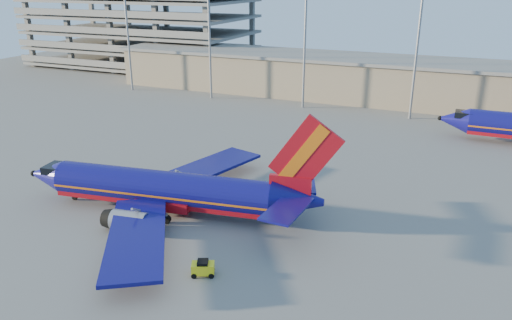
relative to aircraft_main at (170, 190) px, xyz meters
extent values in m
plane|color=slate|center=(3.28, 3.07, -2.53)|extent=(220.00, 220.00, 0.00)
cube|color=gray|center=(13.28, 61.07, 1.47)|extent=(120.00, 15.00, 8.00)
cube|color=slate|center=(13.28, 61.07, 5.67)|extent=(122.00, 16.00, 0.60)
cube|color=slate|center=(-58.72, 77.07, -1.53)|extent=(60.00, 30.00, 0.70)
cube|color=slate|center=(-58.72, 77.07, 2.67)|extent=(60.00, 30.00, 0.70)
cube|color=slate|center=(-58.72, 77.07, 6.87)|extent=(60.00, 30.00, 0.70)
cube|color=slate|center=(-58.72, 77.07, 11.07)|extent=(60.00, 30.00, 0.70)
cube|color=slate|center=(-58.72, 77.07, 15.27)|extent=(60.00, 30.00, 0.70)
cube|color=slate|center=(-58.72, 90.07, 7.97)|extent=(1.20, 1.20, 21.00)
cylinder|color=gray|center=(-41.72, 49.07, 11.47)|extent=(0.44, 0.44, 28.00)
cylinder|color=gray|center=(-21.72, 49.07, 11.47)|extent=(0.44, 0.44, 28.00)
cylinder|color=gray|center=(-1.72, 49.07, 11.47)|extent=(0.44, 0.44, 28.00)
cylinder|color=gray|center=(18.28, 49.07, 11.47)|extent=(0.44, 0.44, 28.00)
cylinder|color=navy|center=(-0.83, -0.13, 0.16)|extent=(24.16, 7.23, 3.68)
cube|color=#A60D17|center=(-0.83, -0.13, -0.79)|extent=(24.06, 6.54, 1.29)
cube|color=orange|center=(-0.83, -0.13, -0.09)|extent=(24.17, 7.27, 0.22)
cone|color=navy|center=(-14.70, -2.23, 0.16)|extent=(4.68, 4.27, 3.68)
cube|color=black|center=(-13.42, -2.04, 1.11)|extent=(2.75, 2.92, 0.80)
cone|color=navy|center=(13.53, 2.06, 0.51)|extent=(5.67, 4.42, 3.68)
cube|color=#A60D17|center=(12.75, 1.94, 1.85)|extent=(4.21, 1.17, 2.19)
cube|color=#A60D17|center=(14.12, 2.15, 5.33)|extent=(7.27, 1.41, 7.94)
cube|color=orange|center=(13.93, 2.12, 5.33)|extent=(4.87, 1.14, 6.23)
cube|color=navy|center=(12.63, 5.34, 1.06)|extent=(5.04, 7.01, 0.22)
cube|color=navy|center=(13.65, -1.35, 1.06)|extent=(3.35, 6.53, 0.22)
cube|color=navy|center=(-0.67, 8.76, -0.74)|extent=(8.88, 16.19, 0.35)
cube|color=navy|center=(1.96, -8.56, -0.74)|extent=(12.51, 15.67, 0.35)
cube|color=#A60D17|center=(-0.34, -0.05, -1.18)|extent=(6.49, 4.73, 1.00)
cylinder|color=gray|center=(-2.79, 4.81, -1.38)|extent=(3.86, 2.60, 2.09)
cylinder|color=gray|center=(-1.23, -5.42, -1.38)|extent=(3.86, 2.60, 2.09)
cylinder|color=gray|center=(-11.65, -1.77, -1.98)|extent=(0.27, 0.27, 1.09)
cylinder|color=black|center=(-11.65, -1.77, -2.21)|extent=(0.67, 0.34, 0.64)
cylinder|color=black|center=(0.26, 2.66, -2.11)|extent=(0.91, 0.67, 0.84)
cylinder|color=black|center=(1.04, -2.46, -2.11)|extent=(0.91, 0.67, 0.84)
cone|color=navy|center=(25.77, 40.50, 0.29)|extent=(4.41, 3.89, 3.87)
cube|color=black|center=(27.13, 40.51, 1.29)|extent=(2.52, 2.73, 0.84)
cube|color=#FFEF16|center=(9.10, -9.25, -1.85)|extent=(2.17, 1.77, 0.90)
cube|color=black|center=(9.10, -9.25, -1.31)|extent=(1.23, 1.28, 0.32)
cylinder|color=black|center=(8.24, -9.09, -2.29)|extent=(0.49, 0.34, 0.47)
cylinder|color=black|center=(8.65, -10.00, -2.29)|extent=(0.49, 0.34, 0.47)
cylinder|color=black|center=(9.55, -8.50, -2.29)|extent=(0.49, 0.34, 0.47)
cylinder|color=black|center=(9.96, -9.40, -2.29)|extent=(0.49, 0.34, 0.47)
camera|label=1|loc=(27.68, -40.57, 21.09)|focal=35.00mm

